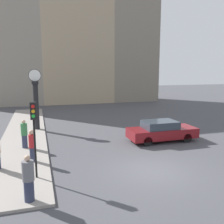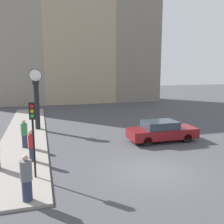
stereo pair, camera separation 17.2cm
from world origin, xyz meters
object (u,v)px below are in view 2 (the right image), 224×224
traffic_light_near (33,124)px  pedestrian_red_top (31,145)px  sedan_car (162,131)px  street_clock (37,101)px  pedestrian_green_hoodie (24,134)px  pedestrian_grey_jacket (26,178)px

traffic_light_near → pedestrian_red_top: traffic_light_near is taller
sedan_car → street_clock: bearing=145.4°
street_clock → pedestrian_green_hoodie: street_clock is taller
pedestrian_grey_jacket → sedan_car: bearing=35.0°
pedestrian_red_top → street_clock: bearing=88.0°
sedan_car → street_clock: street_clock is taller
traffic_light_near → pedestrian_red_top: (-0.20, 2.16, -1.59)m
sedan_car → pedestrian_red_top: bearing=-168.0°
sedan_car → pedestrian_grey_jacket: 10.50m
street_clock → pedestrian_green_hoodie: bearing=-98.7°
street_clock → pedestrian_red_top: bearing=-92.0°
sedan_car → pedestrian_green_hoodie: pedestrian_green_hoodie is taller
pedestrian_green_hoodie → traffic_light_near: bearing=-81.7°
sedan_car → street_clock: 10.19m
street_clock → pedestrian_green_hoodie: 5.19m
traffic_light_near → pedestrian_grey_jacket: bearing=-97.1°
street_clock → pedestrian_red_top: 7.66m
sedan_car → traffic_light_near: size_ratio=1.38×
pedestrian_grey_jacket → pedestrian_green_hoodie: 6.82m
traffic_light_near → pedestrian_red_top: 2.69m
pedestrian_grey_jacket → pedestrian_green_hoodie: bearing=93.7°
pedestrian_grey_jacket → pedestrian_green_hoodie: (-0.44, 6.81, 0.00)m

